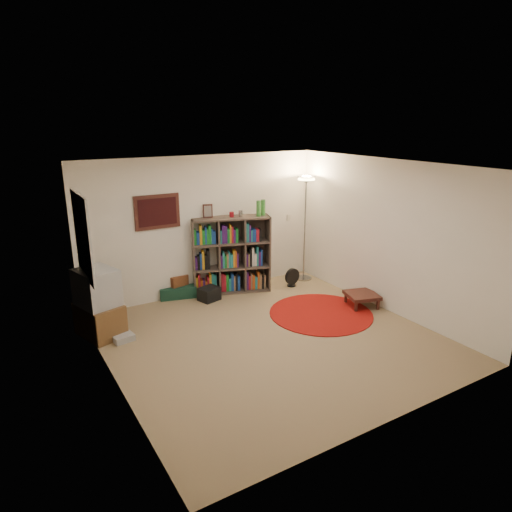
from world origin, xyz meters
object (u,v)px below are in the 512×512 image
(floor_lamp, at_px, (306,194))
(side_table, at_px, (362,296))
(floor_fan, at_px, (292,277))
(suitcase, at_px, (177,290))
(bookshelf, at_px, (230,256))
(tv_stand, at_px, (99,304))

(floor_lamp, height_order, side_table, floor_lamp)
(floor_fan, height_order, suitcase, floor_fan)
(bookshelf, height_order, floor_lamp, floor_lamp)
(bookshelf, distance_m, floor_lamp, 1.88)
(suitcase, bearing_deg, floor_lamp, 4.66)
(floor_lamp, distance_m, floor_fan, 1.62)
(tv_stand, distance_m, side_table, 4.27)
(floor_fan, relative_size, side_table, 0.57)
(suitcase, height_order, side_table, side_table)
(side_table, bearing_deg, floor_fan, 108.14)
(tv_stand, height_order, side_table, tv_stand)
(tv_stand, bearing_deg, suitcase, 12.61)
(tv_stand, relative_size, suitcase, 1.41)
(floor_fan, bearing_deg, suitcase, 155.52)
(bookshelf, relative_size, side_table, 2.68)
(floor_lamp, relative_size, suitcase, 2.83)
(floor_fan, xyz_separation_m, suitcase, (-2.07, 0.67, -0.08))
(bookshelf, distance_m, suitcase, 1.14)
(floor_fan, height_order, side_table, floor_fan)
(floor_fan, relative_size, suitcase, 0.49)
(floor_lamp, xyz_separation_m, floor_fan, (-0.45, -0.23, -1.54))
(suitcase, bearing_deg, tv_stand, -136.03)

